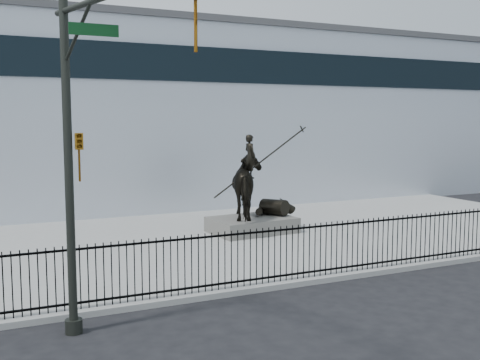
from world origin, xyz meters
name	(u,v)px	position (x,y,z in m)	size (l,w,h in m)	color
ground	(353,293)	(0.00, 0.00, 0.00)	(120.00, 120.00, 0.00)	black
plaza	(239,238)	(0.00, 7.00, 0.07)	(30.00, 12.00, 0.15)	gray
building	(144,119)	(0.00, 20.00, 4.50)	(44.00, 14.00, 9.00)	silver
picket_fence	(327,249)	(0.00, 1.25, 0.90)	(22.10, 0.10, 1.50)	black
statue_plinth	(252,225)	(0.76, 7.49, 0.44)	(3.08, 2.12, 0.58)	#635F5A
equestrian_statue	(253,186)	(0.82, 7.49, 1.94)	(3.94, 2.60, 3.35)	black
traffic_signal_left	(87,143)	(-6.75, -0.62, 4.03)	(1.52, 4.84, 7.00)	black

